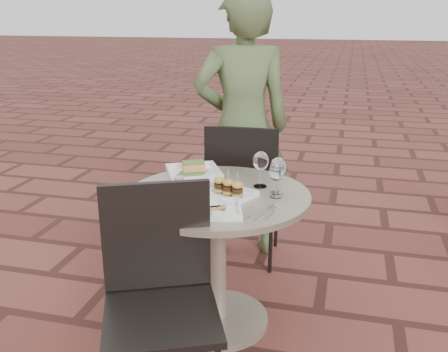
% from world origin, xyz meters
% --- Properties ---
extents(ground, '(60.00, 60.00, 0.00)m').
position_xyz_m(ground, '(0.00, 0.00, 0.00)').
color(ground, brown).
rests_on(ground, ground).
extents(cafe_table, '(0.90, 0.90, 0.73)m').
position_xyz_m(cafe_table, '(-0.09, -0.23, 0.48)').
color(cafe_table, gray).
rests_on(cafe_table, ground).
extents(chair_far, '(0.46, 0.46, 0.93)m').
position_xyz_m(chair_far, '(-0.11, 0.46, 0.55)').
color(chair_far, black).
rests_on(chair_far, ground).
extents(chair_near, '(0.58, 0.58, 0.93)m').
position_xyz_m(chair_near, '(-0.18, -0.80, 0.55)').
color(chair_near, black).
rests_on(chair_near, ground).
extents(diner, '(0.74, 0.62, 1.73)m').
position_xyz_m(diner, '(-0.16, 0.64, 0.86)').
color(diner, '#475830').
rests_on(diner, ground).
extents(plate_salmon, '(0.37, 0.37, 0.07)m').
position_xyz_m(plate_salmon, '(-0.29, 0.02, 0.75)').
color(plate_salmon, white).
rests_on(plate_salmon, cafe_table).
extents(plate_sliders, '(0.28, 0.28, 0.14)m').
position_xyz_m(plate_sliders, '(-0.03, -0.27, 0.76)').
color(plate_sliders, white).
rests_on(plate_sliders, cafe_table).
extents(plate_tuna, '(0.28, 0.28, 0.03)m').
position_xyz_m(plate_tuna, '(-0.04, -0.46, 0.74)').
color(plate_tuna, white).
rests_on(plate_tuna, cafe_table).
extents(wine_glass_right, '(0.07, 0.07, 0.17)m').
position_xyz_m(wine_glass_right, '(0.19, -0.21, 0.85)').
color(wine_glass_right, white).
rests_on(wine_glass_right, cafe_table).
extents(wine_glass_mid, '(0.08, 0.08, 0.18)m').
position_xyz_m(wine_glass_mid, '(0.09, -0.08, 0.86)').
color(wine_glass_mid, white).
rests_on(wine_glass_mid, cafe_table).
extents(wine_glass_far, '(0.08, 0.08, 0.18)m').
position_xyz_m(wine_glass_far, '(0.19, -0.16, 0.86)').
color(wine_glass_far, white).
rests_on(wine_glass_far, cafe_table).
extents(steel_ramekin, '(0.07, 0.07, 0.04)m').
position_xyz_m(steel_ramekin, '(-0.32, -0.15, 0.75)').
color(steel_ramekin, silver).
rests_on(steel_ramekin, cafe_table).
extents(cutlery_set, '(0.16, 0.24, 0.00)m').
position_xyz_m(cutlery_set, '(0.18, -0.42, 0.73)').
color(cutlery_set, silver).
rests_on(cutlery_set, cafe_table).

